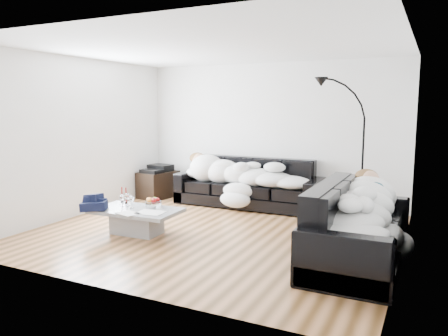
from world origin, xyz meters
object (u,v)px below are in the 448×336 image
at_px(sofa_right, 359,223).
at_px(coffee_table, 137,221).
at_px(wine_glass_b, 122,201).
at_px(stereo, 158,168).
at_px(candle_left, 122,195).
at_px(av_cabinet, 158,184).
at_px(sleeper_right, 360,206).
at_px(shoes, 349,242).
at_px(fruit_bowl, 153,202).
at_px(wine_glass_a, 127,200).
at_px(floor_lamp, 363,159).
at_px(wine_glass_c, 132,202).
at_px(candle_right, 126,196).
at_px(sofa_back, 248,183).
at_px(sleeper_back, 247,172).

height_order(sofa_right, coffee_table, sofa_right).
distance_m(wine_glass_b, stereo, 2.37).
xyz_separation_m(candle_left, av_cabinet, (-0.72, 2.00, -0.22)).
bearing_deg(candle_left, sleeper_right, -0.15).
distance_m(sofa_right, shoes, 0.70).
height_order(fruit_bowl, wine_glass_a, wine_glass_a).
distance_m(sleeper_right, floor_lamp, 1.91).
distance_m(fruit_bowl, wine_glass_b, 0.47).
height_order(candle_left, floor_lamp, floor_lamp).
distance_m(coffee_table, fruit_bowl, 0.36).
distance_m(fruit_bowl, wine_glass_a, 0.40).
relative_size(sleeper_right, stereo, 4.36).
distance_m(wine_glass_b, shoes, 3.23).
height_order(wine_glass_c, candle_right, candle_right).
bearing_deg(sofa_back, shoes, -36.33).
xyz_separation_m(sleeper_right, wine_glass_c, (-3.12, -0.23, -0.21)).
height_order(wine_glass_b, wine_glass_c, wine_glass_c).
distance_m(wine_glass_b, wine_glass_c, 0.21).
xyz_separation_m(wine_glass_a, floor_lamp, (3.00, 2.00, 0.55)).
xyz_separation_m(wine_glass_b, shoes, (3.12, 0.73, -0.40)).
distance_m(coffee_table, floor_lamp, 3.57).
distance_m(sofa_back, floor_lamp, 2.11).
distance_m(fruit_bowl, candle_right, 0.51).
xyz_separation_m(wine_glass_a, candle_left, (-0.21, 0.14, 0.02)).
bearing_deg(coffee_table, sleeper_right, 4.56).
distance_m(wine_glass_c, floor_lamp, 3.58).
xyz_separation_m(sofa_right, sleeper_right, (0.00, 0.00, 0.20)).
height_order(sleeper_back, sleeper_right, sleeper_right).
xyz_separation_m(sleeper_right, shoes, (-0.20, 0.54, -0.61)).
distance_m(shoes, av_cabinet, 4.27).
relative_size(sleeper_back, shoes, 5.40).
bearing_deg(stereo, wine_glass_c, -57.36).
bearing_deg(floor_lamp, av_cabinet, 158.72).
height_order(sofa_back, floor_lamp, floor_lamp).
distance_m(fruit_bowl, stereo, 2.43).
height_order(sleeper_back, shoes, sleeper_back).
distance_m(wine_glass_a, candle_left, 0.26).
xyz_separation_m(sleeper_right, wine_glass_b, (-3.32, -0.19, -0.21)).
height_order(sleeper_back, wine_glass_a, sleeper_back).
relative_size(shoes, floor_lamp, 0.21).
bearing_deg(coffee_table, fruit_bowl, 55.03).
bearing_deg(floor_lamp, sofa_back, 154.84).
xyz_separation_m(wine_glass_a, av_cabinet, (-0.93, 2.14, -0.19)).
height_order(sleeper_back, av_cabinet, sleeper_back).
relative_size(sleeper_right, candle_right, 8.04).
bearing_deg(candle_right, wine_glass_b, -69.20).
relative_size(fruit_bowl, candle_right, 0.98).
bearing_deg(sleeper_right, sofa_right, -180.00).
bearing_deg(shoes, av_cabinet, 154.97).
relative_size(coffee_table, floor_lamp, 0.61).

